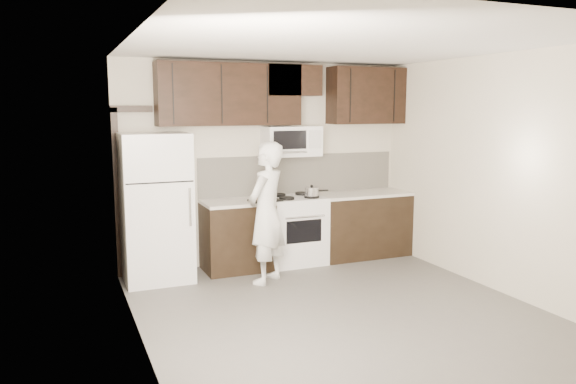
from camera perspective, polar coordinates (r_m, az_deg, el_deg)
floor at (r=5.93m, az=5.54°, el=-12.17°), size 4.50×4.50×0.00m
back_wall at (r=7.64m, az=-2.29°, el=2.96°), size 4.00×0.00×4.00m
ceiling at (r=5.58m, az=5.95°, el=14.72°), size 4.50×4.50×0.00m
counter_run at (r=7.73m, az=2.75°, el=-3.69°), size 2.95×0.64×0.91m
stove at (r=7.60m, az=0.69°, el=-3.85°), size 0.76×0.66×0.94m
backsplash at (r=7.83m, az=1.18°, el=1.85°), size 2.90×0.02×0.54m
upper_cabinets at (r=7.52m, az=-0.36°, el=9.99°), size 3.48×0.35×0.78m
microwave at (r=7.55m, az=0.35°, el=5.18°), size 0.76×0.42×0.40m
refrigerator at (r=6.96m, az=-13.27°, el=-1.56°), size 0.80×0.76×1.80m
door_trim at (r=7.18m, az=-16.70°, el=1.42°), size 0.50×0.08×2.12m
saucepan at (r=7.45m, az=2.44°, el=-0.04°), size 0.32×0.19×0.18m
baking_tray at (r=7.19m, az=-2.32°, el=-0.85°), size 0.42×0.35×0.02m
pizza at (r=7.19m, az=-2.33°, el=-0.71°), size 0.30×0.30×0.02m
person at (r=6.71m, az=-2.21°, el=-2.14°), size 0.74×0.71×1.70m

